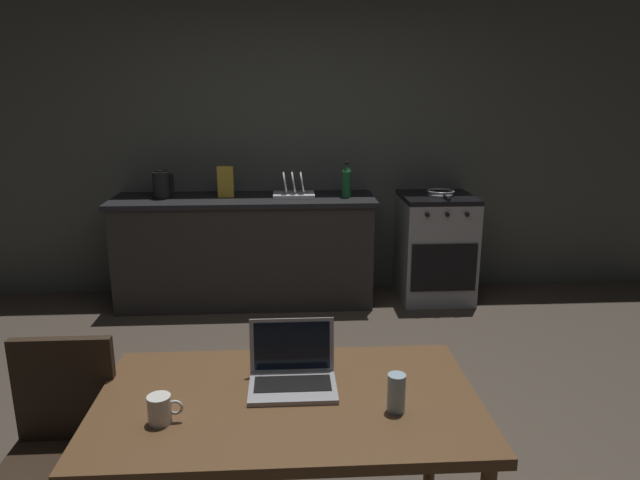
{
  "coord_description": "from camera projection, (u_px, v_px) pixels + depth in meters",
  "views": [
    {
      "loc": [
        -0.11,
        -2.61,
        1.79
      ],
      "look_at": [
        0.1,
        0.84,
        0.87
      ],
      "focal_mm": 32.4,
      "sensor_mm": 36.0,
      "label": 1
    }
  ],
  "objects": [
    {
      "name": "cereal_box",
      "position": [
        226.0,
        182.0,
        4.74
      ],
      "size": [
        0.13,
        0.05,
        0.25
      ],
      "color": "gold",
      "rests_on": "kitchen_counter"
    },
    {
      "name": "dining_table",
      "position": [
        288.0,
        414.0,
        2.08
      ],
      "size": [
        1.37,
        0.79,
        0.72
      ],
      "color": "brown",
      "rests_on": "ground_plane"
    },
    {
      "name": "bottle",
      "position": [
        347.0,
        181.0,
        4.73
      ],
      "size": [
        0.08,
        0.08,
        0.29
      ],
      "color": "#19592D",
      "rests_on": "kitchen_counter"
    },
    {
      "name": "ground_plane",
      "position": [
        311.0,
        444.0,
        2.99
      ],
      "size": [
        12.0,
        12.0,
        0.0
      ],
      "primitive_type": "plane",
      "color": "#473D33"
    },
    {
      "name": "laptop",
      "position": [
        292.0,
        374.0,
        2.13
      ],
      "size": [
        0.32,
        0.25,
        0.23
      ],
      "rotation": [
        0.0,
        0.0,
        -0.22
      ],
      "color": "#99999E",
      "rests_on": "dining_table"
    },
    {
      "name": "stove_oven",
      "position": [
        435.0,
        247.0,
        4.97
      ],
      "size": [
        0.6,
        0.62,
        0.91
      ],
      "color": "gray",
      "rests_on": "ground_plane"
    },
    {
      "name": "kitchen_counter",
      "position": [
        246.0,
        250.0,
        4.88
      ],
      "size": [
        2.16,
        0.64,
        0.91
      ],
      "color": "#282623",
      "rests_on": "ground_plane"
    },
    {
      "name": "back_wall",
      "position": [
        332.0,
        139.0,
        5.03
      ],
      "size": [
        6.4,
        0.1,
        2.71
      ],
      "primitive_type": "cube",
      "color": "#474B45",
      "rests_on": "ground_plane"
    },
    {
      "name": "chair",
      "position": [
        60.0,
        443.0,
        2.14
      ],
      "size": [
        0.4,
        0.4,
        0.88
      ],
      "rotation": [
        0.0,
        0.0,
        0.38
      ],
      "color": "#2D2116",
      "rests_on": "ground_plane"
    },
    {
      "name": "electric_kettle",
      "position": [
        162.0,
        185.0,
        4.7
      ],
      "size": [
        0.17,
        0.15,
        0.23
      ],
      "color": "black",
      "rests_on": "kitchen_counter"
    },
    {
      "name": "frying_pan",
      "position": [
        441.0,
        193.0,
        4.82
      ],
      "size": [
        0.23,
        0.4,
        0.05
      ],
      "color": "gray",
      "rests_on": "stove_oven"
    },
    {
      "name": "coffee_mug",
      "position": [
        160.0,
        409.0,
        1.9
      ],
      "size": [
        0.12,
        0.08,
        0.1
      ],
      "color": "silver",
      "rests_on": "dining_table"
    },
    {
      "name": "dish_rack",
      "position": [
        294.0,
        191.0,
        4.78
      ],
      "size": [
        0.34,
        0.26,
        0.21
      ],
      "color": "silver",
      "rests_on": "kitchen_counter"
    },
    {
      "name": "drinking_glass",
      "position": [
        396.0,
        393.0,
        1.96
      ],
      "size": [
        0.06,
        0.06,
        0.13
      ],
      "color": "#99B7C6",
      "rests_on": "dining_table"
    }
  ]
}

